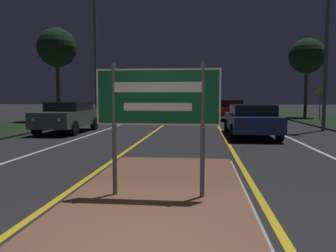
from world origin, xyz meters
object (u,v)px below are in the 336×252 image
Objects in this scene: car_receding_0 at (251,119)px; car_receding_1 at (230,109)px; car_approaching_0 at (68,116)px; warning_sign at (320,101)px; streetlight_right_near at (328,1)px; streetlight_left_near at (95,42)px; car_approaching_1 at (111,110)px; highway_sign at (158,103)px.

car_receding_0 is 1.13× the size of car_receding_1.
car_approaching_0 is 16.65m from warning_sign.
streetlight_right_near is at bearing -107.41° from warning_sign.
car_receding_0 is at bearing -38.01° from streetlight_left_near.
streetlight_right_near is 2.18× the size of car_approaching_1.
streetlight_right_near reaches higher than car_receding_0.
car_receding_1 is at bearing 90.08° from car_receding_0.
car_receding_1 is 8.82m from car_approaching_1.
car_receding_0 is 1.11× the size of car_approaching_0.
car_approaching_1 is (-8.80, -0.59, -0.07)m from car_receding_1.
car_receding_1 is at bearing 3.85° from car_approaching_1.
highway_sign is 0.47× the size of car_approaching_0.
highway_sign is at bearing -97.91° from car_receding_1.
highway_sign is at bearing -68.76° from streetlight_left_near.
highway_sign is 0.49× the size of car_approaching_1.
car_receding_0 is at bearing 73.39° from highway_sign.
car_approaching_0 is at bearing -149.10° from warning_sign.
highway_sign reaches higher than car_approaching_1.
streetlight_left_near is 0.96× the size of streetlight_right_near.
streetlight_right_near reaches higher than car_approaching_0.
car_receding_1 is 1.93× the size of warning_sign.
car_approaching_1 is (-8.81, 9.75, -0.01)m from car_receding_0.
highway_sign is at bearing -60.45° from car_approaching_0.
streetlight_right_near is 10.16m from car_receding_1.
streetlight_left_near is 2.02× the size of car_receding_1.
streetlight_left_near is at bearing 141.99° from car_receding_0.
streetlight_left_near is 5.30m from car_approaching_1.
car_approaching_1 is at bearing 107.90° from highway_sign.
streetlight_left_near is 3.90× the size of warning_sign.
car_approaching_1 is (0.19, 2.71, -4.55)m from streetlight_left_near.
car_approaching_1 is at bearing 178.21° from warning_sign.
highway_sign is at bearing -106.61° from car_receding_0.
warning_sign is at bearing -10.00° from car_receding_1.
car_receding_0 is at bearing -47.88° from car_approaching_1.
streetlight_right_near reaches higher than highway_sign.
streetlight_right_near is 1.87× the size of car_receding_0.
car_receding_1 is (8.99, 3.30, -4.48)m from streetlight_left_near.
car_receding_1 is (2.71, 19.46, -0.75)m from highway_sign.
car_receding_0 is 8.35m from car_approaching_0.
car_approaching_1 is at bearing 86.05° from streetlight_left_near.
highway_sign is 0.92× the size of warning_sign.
car_receding_0 is at bearing -145.32° from streetlight_right_near.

